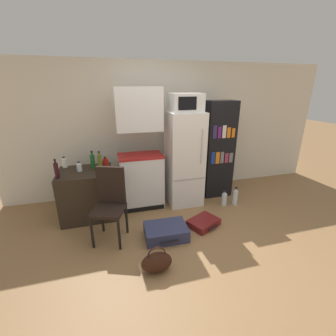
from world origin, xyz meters
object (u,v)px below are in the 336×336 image
object	(u,v)px
bookshelf	(218,150)
suitcase_large_flat	(166,232)
side_table	(88,194)
chair	(110,199)
kitchen_hutch	(140,156)
bottle_ketchup_red	(106,163)
water_bottle_middle	(235,197)
refrigerator	(184,159)
bottle_milk_white	(64,163)
bottle_clear_short	(79,167)
suitcase_small_flat	(203,223)
microwave	(186,102)
water_bottle_front	(224,199)
bottle_olive_oil	(100,163)
handbag	(157,262)
bottle_wine_dark	(56,170)
bottle_green_tall	(93,161)

from	to	relation	value
bookshelf	suitcase_large_flat	bearing A→B (deg)	-140.23
side_table	chair	world-z (taller)	chair
kitchen_hutch	suitcase_large_flat	bearing A→B (deg)	-80.45
kitchen_hutch	bottle_ketchup_red	world-z (taller)	kitchen_hutch
kitchen_hutch	bookshelf	xyz separation A→B (m)	(1.49, 0.07, -0.03)
bookshelf	water_bottle_middle	xyz separation A→B (m)	(0.15, -0.50, -0.76)
refrigerator	bottle_milk_white	bearing A→B (deg)	173.64
bottle_clear_short	suitcase_small_flat	world-z (taller)	bottle_clear_short
bookshelf	microwave	bearing A→B (deg)	-170.17
chair	water_bottle_front	distance (m)	2.07
bottle_olive_oil	chair	bearing A→B (deg)	-80.26
handbag	water_bottle_front	bearing A→B (deg)	38.31
kitchen_hutch	bottle_clear_short	world-z (taller)	kitchen_hutch
bottle_ketchup_red	water_bottle_front	size ratio (longest dim) A/B	0.63
bottle_olive_oil	water_bottle_front	bearing A→B (deg)	-6.96
kitchen_hutch	water_bottle_front	bearing A→B (deg)	-15.85
water_bottle_front	microwave	bearing A→B (deg)	152.34
bottle_wine_dark	chair	bearing A→B (deg)	-34.55
kitchen_hutch	suitcase_small_flat	xyz separation A→B (m)	(0.81, -0.91, -0.88)
bottle_clear_short	chair	bearing A→B (deg)	-58.63
refrigerator	water_bottle_middle	world-z (taller)	refrigerator
refrigerator	water_bottle_front	world-z (taller)	refrigerator
microwave	bottle_clear_short	bearing A→B (deg)	-179.07
bottle_ketchup_red	handbag	distance (m)	1.82
bottle_milk_white	water_bottle_middle	size ratio (longest dim) A/B	0.53
kitchen_hutch	handbag	xyz separation A→B (m)	(-0.09, -1.61, -0.81)
bottle_ketchup_red	chair	world-z (taller)	chair
refrigerator	water_bottle_front	xyz separation A→B (m)	(0.66, -0.35, -0.70)
kitchen_hutch	refrigerator	size ratio (longest dim) A/B	1.24
kitchen_hutch	bottle_olive_oil	world-z (taller)	kitchen_hutch
bookshelf	suitcase_large_flat	size ratio (longest dim) A/B	2.97
kitchen_hutch	water_bottle_front	world-z (taller)	kitchen_hutch
handbag	bookshelf	bearing A→B (deg)	46.70
bottle_wine_dark	bottle_ketchup_red	distance (m)	0.74
side_table	kitchen_hutch	size ratio (longest dim) A/B	0.40
bookshelf	bottle_olive_oil	distance (m)	2.15
refrigerator	bottle_wine_dark	bearing A→B (deg)	-173.13
chair	water_bottle_middle	distance (m)	2.25
microwave	bottle_clear_short	size ratio (longest dim) A/B	3.31
refrigerator	bottle_green_tall	distance (m)	1.54
bottle_ketchup_red	bottle_clear_short	xyz separation A→B (m)	(-0.40, -0.07, -0.01)
bottle_green_tall	suitcase_large_flat	xyz separation A→B (m)	(0.95, -1.03, -0.82)
kitchen_hutch	suitcase_large_flat	xyz separation A→B (m)	(0.17, -1.03, -0.85)
side_table	bookshelf	xyz separation A→B (m)	(2.39, 0.17, 0.51)
kitchen_hutch	handbag	size ratio (longest dim) A/B	5.65
bottle_milk_white	bottle_ketchup_red	world-z (taller)	same
bottle_clear_short	bottle_olive_oil	bearing A→B (deg)	-11.51
bottle_ketchup_red	bottle_clear_short	bearing A→B (deg)	-169.52
water_bottle_front	chair	bearing A→B (deg)	-169.04
side_table	refrigerator	world-z (taller)	refrigerator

